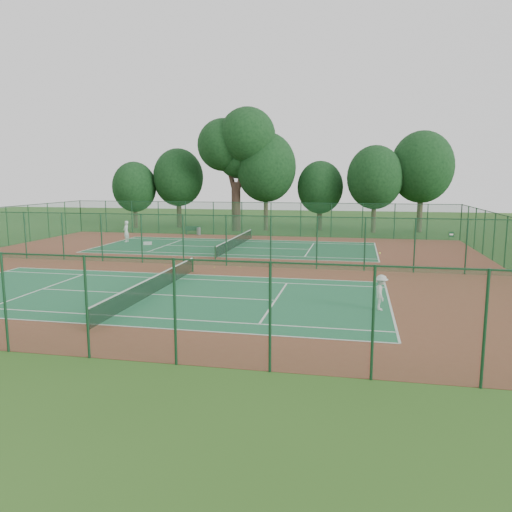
{
  "coord_description": "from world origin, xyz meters",
  "views": [
    {
      "loc": [
        10.2,
        -32.58,
        5.98
      ],
      "look_at": [
        4.67,
        -5.27,
        1.6
      ],
      "focal_mm": 35.0,
      "sensor_mm": 36.0,
      "label": 1
    }
  ],
  "objects_px": {
    "kit_bag": "(148,243)",
    "big_tree": "(237,144)",
    "player_far": "(126,231)",
    "bench": "(192,230)",
    "player_near": "(381,292)",
    "trash_bin": "(199,231)"
  },
  "relations": [
    {
      "from": "player_near",
      "to": "big_tree",
      "type": "bearing_deg",
      "value": 21.71
    },
    {
      "from": "trash_bin",
      "to": "kit_bag",
      "type": "bearing_deg",
      "value": -104.07
    },
    {
      "from": "player_near",
      "to": "player_far",
      "type": "height_order",
      "value": "player_far"
    },
    {
      "from": "trash_bin",
      "to": "bench",
      "type": "xyz_separation_m",
      "value": [
        -0.77,
        0.07,
        0.07
      ]
    },
    {
      "from": "player_far",
      "to": "bench",
      "type": "distance_m",
      "value": 8.07
    },
    {
      "from": "trash_bin",
      "to": "bench",
      "type": "distance_m",
      "value": 0.78
    },
    {
      "from": "player_near",
      "to": "kit_bag",
      "type": "distance_m",
      "value": 27.2
    },
    {
      "from": "kit_bag",
      "to": "big_tree",
      "type": "bearing_deg",
      "value": 48.44
    },
    {
      "from": "player_far",
      "to": "player_near",
      "type": "bearing_deg",
      "value": 46.38
    },
    {
      "from": "player_near",
      "to": "bench",
      "type": "xyz_separation_m",
      "value": [
        -18.24,
        27.32,
        -0.35
      ]
    },
    {
      "from": "player_far",
      "to": "big_tree",
      "type": "height_order",
      "value": "big_tree"
    },
    {
      "from": "player_near",
      "to": "bench",
      "type": "distance_m",
      "value": 32.85
    },
    {
      "from": "player_far",
      "to": "trash_bin",
      "type": "bearing_deg",
      "value": 143.38
    },
    {
      "from": "bench",
      "to": "kit_bag",
      "type": "bearing_deg",
      "value": -110.11
    },
    {
      "from": "kit_bag",
      "to": "big_tree",
      "type": "xyz_separation_m",
      "value": [
        5.01,
        13.66,
        9.54
      ]
    },
    {
      "from": "big_tree",
      "to": "player_near",
      "type": "bearing_deg",
      "value": -65.9
    },
    {
      "from": "bench",
      "to": "big_tree",
      "type": "relative_size",
      "value": 0.11
    },
    {
      "from": "player_near",
      "to": "kit_bag",
      "type": "height_order",
      "value": "player_near"
    },
    {
      "from": "player_far",
      "to": "big_tree",
      "type": "xyz_separation_m",
      "value": [
        7.79,
        12.14,
        8.68
      ]
    },
    {
      "from": "player_near",
      "to": "bench",
      "type": "height_order",
      "value": "player_near"
    },
    {
      "from": "bench",
      "to": "kit_bag",
      "type": "height_order",
      "value": "bench"
    },
    {
      "from": "kit_bag",
      "to": "player_near",
      "type": "bearing_deg",
      "value": -65.38
    }
  ]
}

